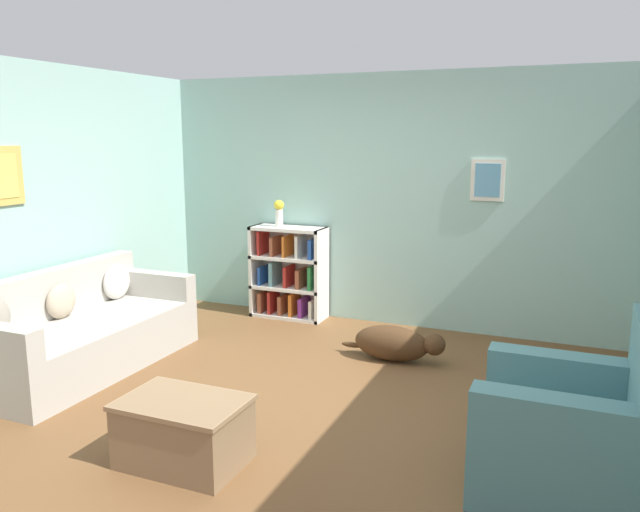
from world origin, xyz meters
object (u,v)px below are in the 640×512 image
(couch, at_px, (80,333))
(dog, at_px, (395,343))
(coffee_table, at_px, (184,430))
(bookshelf, at_px, (289,274))
(vase, at_px, (279,212))
(recliner_chair, at_px, (579,432))

(couch, distance_m, dog, 2.74)
(couch, bearing_deg, coffee_table, -29.77)
(dog, bearing_deg, bookshelf, 148.51)
(dog, relative_size, vase, 3.37)
(coffee_table, height_order, dog, coffee_table)
(bookshelf, xyz_separation_m, coffee_table, (0.77, -3.10, -0.26))
(coffee_table, bearing_deg, dog, 72.46)
(couch, height_order, vase, vase)
(couch, xyz_separation_m, coffee_table, (1.76, -1.01, -0.09))
(recliner_chair, bearing_deg, couch, 173.97)
(couch, height_order, recliner_chair, recliner_chair)
(dog, bearing_deg, couch, -153.96)
(couch, xyz_separation_m, vase, (0.88, 2.08, 0.86))
(recliner_chair, relative_size, coffee_table, 1.35)
(coffee_table, bearing_deg, vase, 105.90)
(bookshelf, relative_size, coffee_table, 1.33)
(vase, bearing_deg, couch, -112.91)
(bookshelf, height_order, dog, bookshelf)
(couch, height_order, dog, couch)
(recliner_chair, height_order, coffee_table, recliner_chair)
(coffee_table, bearing_deg, bookshelf, 103.92)
(bookshelf, height_order, vase, vase)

